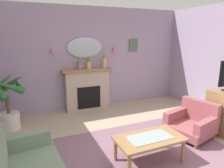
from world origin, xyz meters
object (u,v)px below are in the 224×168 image
object	(u,v)px
fireplace	(88,90)
mantel_vase_right	(80,64)
mantel_vase_centre	(89,63)
wall_mirror	(85,48)
wall_sconce_left	(53,51)
framed_picture	(133,45)
mantel_vase_left	(104,60)
wall_sconce_right	(114,49)
coffee_table	(149,141)
potted_plant_corner_palm	(7,101)
armchair_in_corner	(193,121)

from	to	relation	value
fireplace	mantel_vase_right	xyz separation A→B (m)	(-0.20, -0.03, 0.74)
mantel_vase_centre	wall_mirror	size ratio (longest dim) A/B	0.36
fireplace	wall_sconce_left	size ratio (longest dim) A/B	9.71
fireplace	framed_picture	xyz separation A→B (m)	(1.50, 0.15, 1.18)
wall_mirror	framed_picture	xyz separation A→B (m)	(1.50, 0.01, 0.04)
mantel_vase_right	framed_picture	distance (m)	1.77
mantel_vase_left	wall_sconce_right	size ratio (longest dim) A/B	3.01
wall_sconce_right	coffee_table	xyz separation A→B (m)	(-0.64, -2.85, -1.28)
wall_mirror	mantel_vase_left	bearing A→B (deg)	-18.78
fireplace	mantel_vase_left	bearing A→B (deg)	-3.24
wall_sconce_right	coffee_table	distance (m)	3.19
fireplace	framed_picture	world-z (taller)	framed_picture
mantel_vase_centre	framed_picture	world-z (taller)	framed_picture
mantel_vase_left	framed_picture	distance (m)	1.08
potted_plant_corner_palm	wall_mirror	bearing A→B (deg)	19.04
mantel_vase_right	potted_plant_corner_palm	world-z (taller)	mantel_vase_right
mantel_vase_centre	fireplace	bearing A→B (deg)	150.47
armchair_in_corner	potted_plant_corner_palm	bearing A→B (deg)	152.65
wall_sconce_left	wall_sconce_right	xyz separation A→B (m)	(1.70, 0.00, 0.00)
mantel_vase_centre	wall_sconce_right	xyz separation A→B (m)	(0.80, 0.12, 0.34)
wall_sconce_left	wall_sconce_right	distance (m)	1.70
mantel_vase_centre	wall_sconce_left	world-z (taller)	wall_sconce_left
coffee_table	potted_plant_corner_palm	size ratio (longest dim) A/B	0.84
mantel_vase_right	wall_mirror	bearing A→B (deg)	40.36
wall_mirror	wall_sconce_left	distance (m)	0.85
mantel_vase_right	potted_plant_corner_palm	xyz separation A→B (m)	(-1.75, -0.50, -0.64)
fireplace	armchair_in_corner	world-z (taller)	fireplace
framed_picture	armchair_in_corner	xyz separation A→B (m)	(0.04, -2.49, -1.44)
mantel_vase_right	mantel_vase_left	xyz separation A→B (m)	(0.70, 0.00, 0.06)
wall_sconce_left	coffee_table	bearing A→B (deg)	-69.70
framed_picture	mantel_vase_centre	bearing A→B (deg)	-172.92
fireplace	mantel_vase_right	distance (m)	0.77
mantel_vase_centre	mantel_vase_left	distance (m)	0.45
mantel_vase_left	coffee_table	xyz separation A→B (m)	(-0.29, -2.73, -0.99)
armchair_in_corner	mantel_vase_right	bearing A→B (deg)	127.06
wall_sconce_left	fireplace	bearing A→B (deg)	-6.16
wall_mirror	wall_sconce_left	bearing A→B (deg)	-176.63
wall_mirror	armchair_in_corner	distance (m)	3.24
fireplace	mantel_vase_left	distance (m)	0.94
wall_sconce_right	framed_picture	bearing A→B (deg)	5.27
coffee_table	armchair_in_corner	distance (m)	1.41
wall_mirror	potted_plant_corner_palm	distance (m)	2.31
fireplace	mantel_vase_centre	world-z (taller)	mantel_vase_centre
framed_picture	wall_sconce_left	bearing A→B (deg)	-178.54
potted_plant_corner_palm	framed_picture	bearing A→B (deg)	11.19
fireplace	coffee_table	distance (m)	2.78
wall_mirror	mantel_vase_right	bearing A→B (deg)	-139.64
fireplace	mantel_vase_centre	bearing A→B (deg)	-29.53
framed_picture	coffee_table	bearing A→B (deg)	-113.96
coffee_table	mantel_vase_centre	bearing A→B (deg)	93.26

